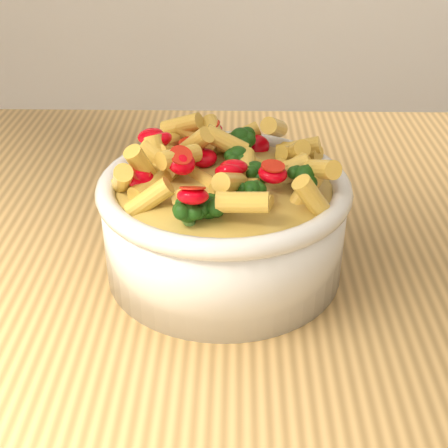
{
  "coord_description": "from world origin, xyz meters",
  "views": [
    {
      "loc": [
        0.06,
        -0.51,
        1.24
      ],
      "look_at": [
        0.05,
        -0.02,
        0.95
      ],
      "focal_mm": 50.0,
      "sensor_mm": 36.0,
      "label": 1
    }
  ],
  "objects": [
    {
      "name": "serving_bowl",
      "position": [
        0.05,
        -0.02,
        0.95
      ],
      "size": [
        0.22,
        0.22,
        0.1
      ],
      "color": "silver",
      "rests_on": "table"
    },
    {
      "name": "pasta_salad",
      "position": [
        0.05,
        -0.02,
        1.01
      ],
      "size": [
        0.18,
        0.18,
        0.04
      ],
      "color": "#EDAF4A",
      "rests_on": "serving_bowl"
    },
    {
      "name": "table",
      "position": [
        0.0,
        0.0,
        0.8
      ],
      "size": [
        1.2,
        0.8,
        0.9
      ],
      "color": "tan",
      "rests_on": "ground"
    }
  ]
}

